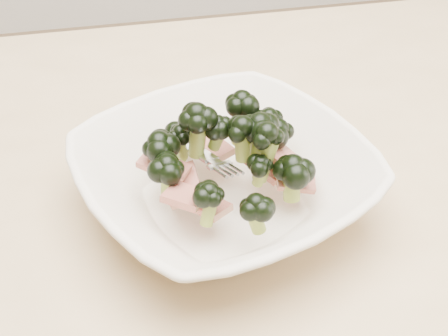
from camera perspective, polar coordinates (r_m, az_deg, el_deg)
The scene contains 2 objects.
dining_table at distance 0.75m, azimuth 0.20°, elevation -6.96°, with size 1.20×0.80×0.75m.
broccoli_dish at distance 0.62m, azimuth 0.07°, elevation -0.67°, with size 0.36×0.36×0.12m.
Camera 1 is at (-0.11, -0.51, 1.18)m, focal length 50.00 mm.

